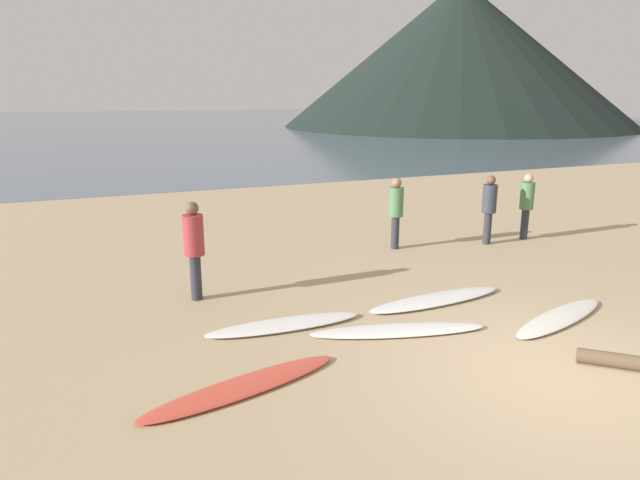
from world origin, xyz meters
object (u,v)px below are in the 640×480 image
Objects in this scene: surfboard_3 at (436,299)px; surfboard_0 at (243,387)px; surfboard_2 at (398,330)px; surfboard_4 at (560,317)px; person_2 at (489,204)px; surfboard_1 at (284,325)px; person_0 at (527,201)px; person_3 at (194,243)px; person_1 at (396,207)px.

surfboard_0 is at bearing -161.52° from surfboard_3.
surfboard_4 is at bearing 3.45° from surfboard_2.
surfboard_1 is at bearing 0.16° from person_2.
person_0 reaches higher than surfboard_2.
person_3 reaches higher than surfboard_4.
surfboard_2 is (1.49, -0.84, -0.01)m from surfboard_1.
surfboard_1 is 1.50× the size of person_2.
person_2 is 0.95× the size of person_3.
surfboard_4 is at bearing -148.95° from person_0.
surfboard_0 is 1.89m from surfboard_1.
surfboard_3 is 1.63× the size of person_1.
surfboard_4 is 1.49× the size of person_2.
person_1 is (4.89, 4.86, 0.92)m from surfboard_0.
surfboard_2 is 1.52m from surfboard_3.
person_0 is 0.99× the size of person_2.
surfboard_0 is 1.55× the size of person_3.
surfboard_1 is 2.22m from person_3.
surfboard_4 is (1.35, -1.41, -0.01)m from surfboard_3.
surfboard_2 is at bearing -170.03° from person_0.
person_3 is at bearing -16.12° from person_2.
person_0 is 3.37m from person_1.
person_1 is at bearing 76.03° from surfboard_2.
person_0 reaches higher than surfboard_3.
surfboard_1 is 1.50× the size of person_1.
surfboard_3 is 1.96m from surfboard_4.
person_1 is at bearing 149.23° from person_0.
surfboard_3 is 4.22m from person_3.
person_2 is (7.10, 4.39, 0.92)m from surfboard_0.
surfboard_2 reaches higher than surfboard_0.
person_1 is 1.00× the size of person_2.
surfboard_0 is at bearing 74.93° from person_1.
surfboard_3 is 1.55× the size of person_3.
person_2 is at bearing 154.22° from person_3.
person_2 is 7.11m from person_3.
person_2 is (1.94, 4.22, 0.92)m from surfboard_4.
surfboard_0 is 2.66m from surfboard_2.
surfboard_2 is at bearing 90.75° from person_1.
person_1 is (2.33, 4.14, 0.92)m from surfboard_2.
surfboard_4 is 1.41× the size of person_3.
person_3 is (-0.99, 1.74, 0.96)m from surfboard_1.
surfboard_3 is at bearing 115.73° from surfboard_4.
person_0 is at bearing 155.84° from person_2.
person_1 is 2.26m from person_2.
surfboard_4 is 5.30m from person_0.
person_3 is at bearing 149.37° from surfboard_2.
surfboard_3 is 3.56m from person_1.
person_3 reaches higher than person_1.
person_3 reaches higher than surfboard_2.
surfboard_2 is 1.10× the size of surfboard_4.
surfboard_2 is 1.63× the size of person_1.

